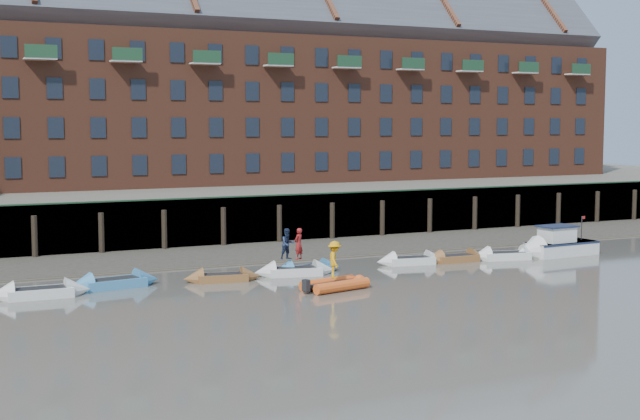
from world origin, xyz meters
TOP-DOWN VIEW (x-y plane):
  - ground at (0.00, 0.00)m, footprint 220.00×220.00m
  - foreshore at (0.00, 18.00)m, footprint 110.00×8.00m
  - mud_band at (0.00, 14.60)m, footprint 110.00×1.60m
  - river_wall at (-0.00, 22.38)m, footprint 110.00×1.23m
  - bank_terrace at (0.00, 36.00)m, footprint 110.00×28.00m
  - apartment_terrace at (-0.00, 36.99)m, footprint 80.60×15.56m
  - rowboat_0 at (-15.47, 9.08)m, footprint 4.66×1.43m
  - rowboat_1 at (-11.78, 10.07)m, footprint 4.83×2.06m
  - rowboat_2 at (-6.33, 9.47)m, footprint 4.14×1.85m
  - rowboat_3 at (-2.20, 9.56)m, footprint 4.57×2.12m
  - rowboat_4 at (-1.26, 10.01)m, footprint 4.01×1.26m
  - rowboat_5 at (5.40, 10.16)m, footprint 4.31×1.81m
  - rowboat_6 at (8.24, 9.76)m, footprint 4.12×1.34m
  - rowboat_7 at (11.49, 9.29)m, footprint 4.56×2.12m
  - rib_tender at (-1.92, 5.00)m, footprint 3.62×2.35m
  - motor_launch at (14.71, 9.16)m, footprint 5.89×2.25m
  - person_rower_a at (-2.01, 9.49)m, footprint 0.74×0.68m
  - person_rower_b at (-2.52, 9.78)m, footprint 0.89×0.74m
  - person_rib_crew at (-2.09, 4.95)m, footprint 1.06×1.35m

SIDE VIEW (x-z plane):
  - ground at x=0.00m, z-range 0.00..0.00m
  - foreshore at x=0.00m, z-range -0.25..0.25m
  - mud_band at x=0.00m, z-range -0.05..0.05m
  - rowboat_4 at x=-1.26m, z-range -0.37..0.78m
  - rowboat_2 at x=-6.33m, z-range -0.37..0.79m
  - rowboat_6 at x=8.24m, z-range -0.38..0.80m
  - rowboat_5 at x=5.40m, z-range -0.39..0.82m
  - rowboat_7 at x=11.49m, z-range -0.41..0.86m
  - rowboat_3 at x=-2.20m, z-range -0.41..0.87m
  - rowboat_0 at x=-15.47m, z-range -0.43..0.91m
  - rowboat_1 at x=-11.78m, z-range -0.44..0.92m
  - rib_tender at x=-1.92m, z-range -0.04..0.57m
  - motor_launch at x=14.71m, z-range -0.58..1.80m
  - person_rib_crew at x=-2.09m, z-range 0.57..2.41m
  - river_wall at x=0.00m, z-range -0.06..3.24m
  - bank_terrace at x=0.00m, z-range 0.00..3.20m
  - person_rower_b at x=-2.52m, z-range 0.86..2.54m
  - person_rower_a at x=-2.01m, z-range 0.86..2.56m
  - apartment_terrace at x=0.00m, z-range 2.34..23.31m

